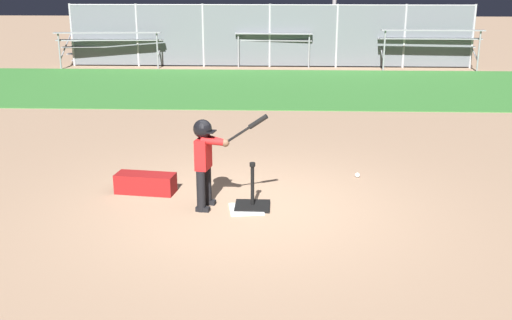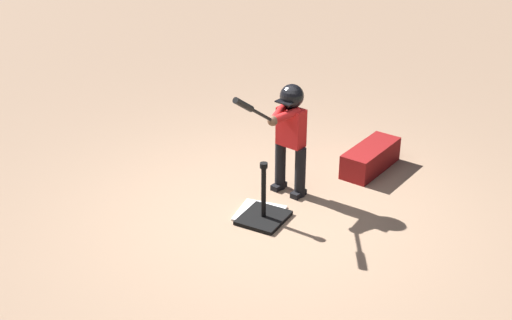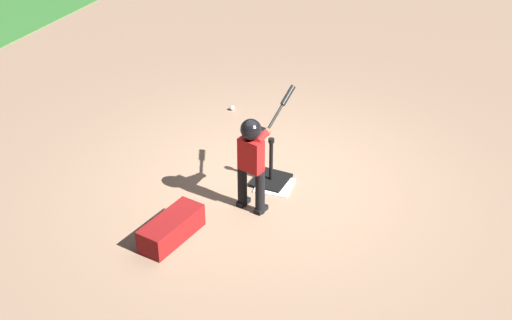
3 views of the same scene
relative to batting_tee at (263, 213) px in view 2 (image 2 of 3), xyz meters
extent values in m
plane|color=#93755B|center=(-0.04, 0.04, -0.08)|extent=(90.00, 90.00, 0.00)
cube|color=white|center=(-0.08, -0.09, -0.07)|extent=(0.50, 0.50, 0.02)
cube|color=black|center=(0.00, 0.00, -0.06)|extent=(0.47, 0.42, 0.04)
cylinder|color=black|center=(0.00, 0.00, 0.23)|extent=(0.05, 0.05, 0.54)
cylinder|color=black|center=(0.00, 0.00, 0.53)|extent=(0.08, 0.08, 0.05)
cylinder|color=black|center=(-0.62, 0.10, 0.20)|extent=(0.13, 0.13, 0.55)
cube|color=black|center=(-0.60, 0.09, -0.05)|extent=(0.19, 0.12, 0.06)
cylinder|color=black|center=(-0.67, -0.16, 0.20)|extent=(0.13, 0.13, 0.55)
cube|color=black|center=(-0.65, -0.16, -0.05)|extent=(0.19, 0.12, 0.06)
cube|color=red|center=(-0.64, -0.03, 0.67)|extent=(0.21, 0.31, 0.40)
sphere|color=brown|center=(-0.64, -0.03, 0.99)|extent=(0.21, 0.21, 0.21)
sphere|color=black|center=(-0.64, -0.03, 1.01)|extent=(0.24, 0.24, 0.24)
cube|color=black|center=(-0.54, -0.05, 0.98)|extent=(0.16, 0.20, 0.01)
cylinder|color=red|center=(-0.48, -0.01, 0.86)|extent=(0.33, 0.23, 0.12)
cylinder|color=red|center=(-0.50, -0.10, 0.86)|extent=(0.33, 0.12, 0.12)
sphere|color=brown|center=(-0.34, -0.09, 0.84)|extent=(0.10, 0.10, 0.10)
cylinder|color=black|center=(-0.08, -0.14, 1.02)|extent=(0.54, 0.14, 0.39)
cylinder|color=black|center=(0.08, -0.17, 1.14)|extent=(0.26, 0.11, 0.21)
cylinder|color=black|center=(-0.36, -0.09, 0.83)|extent=(0.05, 0.05, 0.05)
cube|color=maroon|center=(-1.55, 0.52, 0.06)|extent=(0.87, 0.43, 0.28)
camera|label=1|loc=(0.36, -7.47, 2.83)|focal=42.00mm
camera|label=2|loc=(5.33, 2.86, 3.57)|focal=50.00mm
camera|label=3|loc=(-6.96, -3.08, 4.86)|focal=50.00mm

